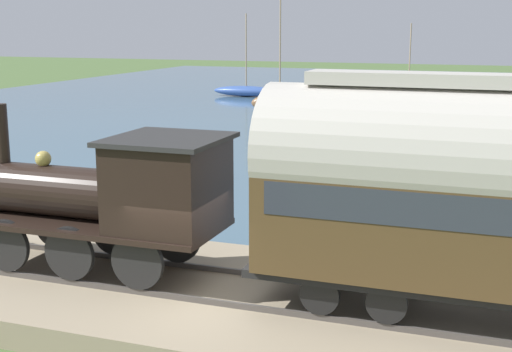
% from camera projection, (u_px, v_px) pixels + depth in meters
% --- Properties ---
extents(ground_plane, '(200.00, 200.00, 0.00)m').
position_uv_depth(ground_plane, '(196.00, 320.00, 14.86)').
color(ground_plane, '#476033').
extents(harbor_water, '(80.00, 80.00, 0.01)m').
position_uv_depth(harbor_water, '(431.00, 104.00, 55.13)').
color(harbor_water, '#426075').
rests_on(harbor_water, ground).
extents(rail_embankment, '(5.97, 56.00, 0.69)m').
position_uv_depth(rail_embankment, '(205.00, 299.00, 15.23)').
color(rail_embankment, gray).
rests_on(rail_embankment, ground).
extents(steam_locomotive, '(2.41, 6.52, 3.59)m').
position_uv_depth(steam_locomotive, '(115.00, 193.00, 15.48)').
color(steam_locomotive, black).
rests_on(steam_locomotive, rail_embankment).
extents(sailboat_gray, '(2.57, 5.77, 6.10)m').
position_uv_depth(sailboat_gray, '(408.00, 94.00, 55.48)').
color(sailboat_gray, gray).
rests_on(sailboat_gray, harbor_water).
extents(sailboat_brown, '(2.60, 4.12, 8.32)m').
position_uv_depth(sailboat_brown, '(280.00, 102.00, 49.57)').
color(sailboat_brown, brown).
rests_on(sailboat_brown, harbor_water).
extents(sailboat_blue, '(1.38, 5.88, 6.89)m').
position_uv_depth(sailboat_blue, '(246.00, 91.00, 60.47)').
color(sailboat_blue, '#335199').
rests_on(sailboat_blue, harbor_water).
extents(rowboat_far_out, '(1.55, 2.36, 0.33)m').
position_uv_depth(rowboat_far_out, '(206.00, 172.00, 28.76)').
color(rowboat_far_out, silver).
rests_on(rowboat_far_out, harbor_water).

